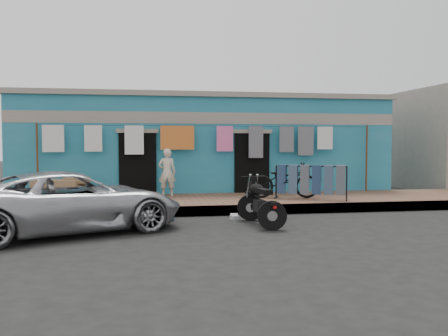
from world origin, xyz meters
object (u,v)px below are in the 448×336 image
seated_person (167,173)px  bicycle (284,176)px  motorcycle (261,201)px  charpoy (64,188)px  car (72,201)px  jeans_rack (311,181)px

seated_person → bicycle: bearing=168.4°
motorcycle → charpoy: size_ratio=0.90×
car → motorcycle: car is taller
bicycle → jeans_rack: bicycle is taller
seated_person → jeans_rack: (3.85, -1.33, -0.20)m
charpoy → seated_person: bearing=1.4°
jeans_rack → car: bearing=-156.3°
jeans_rack → bicycle: bearing=151.4°
car → charpoy: size_ratio=2.44×
seated_person → bicycle: size_ratio=0.73×
seated_person → bicycle: 3.35m
bicycle → charpoy: 6.12m
motorcycle → jeans_rack: (2.01, 2.41, 0.21)m
charpoy → car: bearing=-78.9°
bicycle → motorcycle: (-1.37, -2.76, -0.34)m
charpoy → jeans_rack: (6.70, -1.26, 0.20)m
bicycle → jeans_rack: (0.65, -0.35, -0.13)m
bicycle → jeans_rack: 0.75m
motorcycle → jeans_rack: bearing=42.4°
car → bicycle: size_ratio=2.39×
motorcycle → jeans_rack: 3.15m
jeans_rack → motorcycle: bearing=-129.9°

